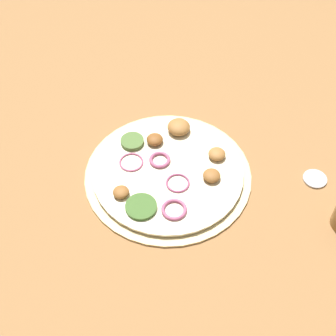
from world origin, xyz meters
The scene contains 3 objects.
ground_plane centered at (0.00, 0.00, 0.00)m, with size 3.00×3.00×0.00m, color olive.
pizza centered at (0.00, 0.00, 0.01)m, with size 0.26×0.26×0.03m.
loose_cap centered at (0.09, 0.21, 0.00)m, with size 0.04×0.04×0.01m.
Camera 1 is at (0.44, -0.16, 0.58)m, focal length 50.00 mm.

